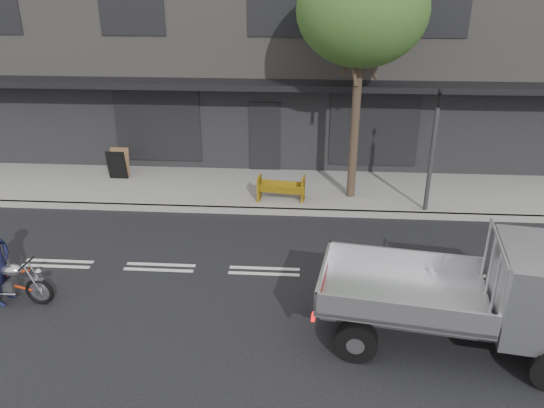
{
  "coord_description": "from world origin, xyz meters",
  "views": [
    {
      "loc": [
        0.89,
        -10.29,
        6.22
      ],
      "look_at": [
        0.14,
        0.5,
        1.45
      ],
      "focal_mm": 35.0,
      "sensor_mm": 36.0,
      "label": 1
    }
  ],
  "objects_px": {
    "street_tree": "(362,11)",
    "traffic_light_pole": "(431,158)",
    "flatbed_ute": "(520,292)",
    "motorcycle": "(9,281)",
    "construction_barrier": "(281,191)",
    "sandwich_board": "(117,165)"
  },
  "relations": [
    {
      "from": "motorcycle",
      "to": "sandwich_board",
      "type": "xyz_separation_m",
      "value": [
        -0.02,
        6.56,
        0.13
      ]
    },
    {
      "from": "motorcycle",
      "to": "traffic_light_pole",
      "type": "bearing_deg",
      "value": 31.87
    },
    {
      "from": "street_tree",
      "to": "traffic_light_pole",
      "type": "height_order",
      "value": "street_tree"
    },
    {
      "from": "street_tree",
      "to": "motorcycle",
      "type": "bearing_deg",
      "value": -141.69
    },
    {
      "from": "motorcycle",
      "to": "flatbed_ute",
      "type": "relative_size",
      "value": 0.38
    },
    {
      "from": "flatbed_ute",
      "to": "sandwich_board",
      "type": "bearing_deg",
      "value": 151.14
    },
    {
      "from": "construction_barrier",
      "to": "traffic_light_pole",
      "type": "bearing_deg",
      "value": -2.56
    },
    {
      "from": "sandwich_board",
      "to": "construction_barrier",
      "type": "bearing_deg",
      "value": -15.41
    },
    {
      "from": "traffic_light_pole",
      "to": "motorcycle",
      "type": "height_order",
      "value": "traffic_light_pole"
    },
    {
      "from": "street_tree",
      "to": "traffic_light_pole",
      "type": "xyz_separation_m",
      "value": [
        2.0,
        -0.85,
        -3.63
      ]
    },
    {
      "from": "construction_barrier",
      "to": "sandwich_board",
      "type": "height_order",
      "value": "sandwich_board"
    },
    {
      "from": "street_tree",
      "to": "sandwich_board",
      "type": "bearing_deg",
      "value": 173.42
    },
    {
      "from": "traffic_light_pole",
      "to": "construction_barrier",
      "type": "distance_m",
      "value": 4.17
    },
    {
      "from": "sandwich_board",
      "to": "flatbed_ute",
      "type": "bearing_deg",
      "value": -37.07
    },
    {
      "from": "street_tree",
      "to": "flatbed_ute",
      "type": "xyz_separation_m",
      "value": [
        2.37,
        -6.61,
        -4.05
      ]
    },
    {
      "from": "flatbed_ute",
      "to": "construction_barrier",
      "type": "height_order",
      "value": "flatbed_ute"
    },
    {
      "from": "motorcycle",
      "to": "sandwich_board",
      "type": "distance_m",
      "value": 6.56
    },
    {
      "from": "traffic_light_pole",
      "to": "sandwich_board",
      "type": "height_order",
      "value": "traffic_light_pole"
    },
    {
      "from": "motorcycle",
      "to": "flatbed_ute",
      "type": "bearing_deg",
      "value": -1.18
    },
    {
      "from": "motorcycle",
      "to": "construction_barrier",
      "type": "distance_m",
      "value": 7.27
    },
    {
      "from": "street_tree",
      "to": "construction_barrier",
      "type": "bearing_deg",
      "value": -161.61
    },
    {
      "from": "sandwich_board",
      "to": "street_tree",
      "type": "bearing_deg",
      "value": -5.96
    }
  ]
}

